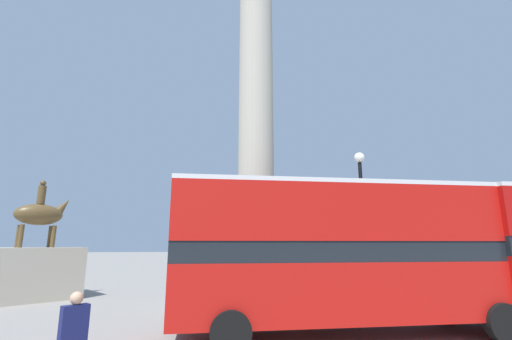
{
  "coord_description": "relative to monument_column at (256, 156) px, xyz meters",
  "views": [
    {
      "loc": [
        -2.8,
        -15.38,
        2.53
      ],
      "look_at": [
        0.0,
        0.0,
        5.91
      ],
      "focal_mm": 24.0,
      "sensor_mm": 36.0,
      "label": 1
    }
  ],
  "objects": [
    {
      "name": "bus_b",
      "position": [
        1.81,
        -5.61,
        -4.24
      ],
      "size": [
        10.38,
        3.21,
        4.28
      ],
      "rotation": [
        0.0,
        0.0,
        -0.04
      ],
      "color": "#B7140F",
      "rests_on": "ground_plane"
    },
    {
      "name": "pedestrian_near_lamp",
      "position": [
        -4.78,
        -8.53,
        -5.65
      ],
      "size": [
        0.47,
        0.41,
        1.71
      ],
      "rotation": [
        0.0,
        0.0,
        3.77
      ],
      "color": "#28282D",
      "rests_on": "ground_plane"
    },
    {
      "name": "equestrian_statue",
      "position": [
        -10.17,
        2.89,
        -5.16
      ],
      "size": [
        4.8,
        4.51,
        5.61
      ],
      "rotation": [
        0.0,
        0.0,
        0.6
      ],
      "color": "#ADA593",
      "rests_on": "ground_plane"
    },
    {
      "name": "ground_plane",
      "position": [
        0.0,
        0.0,
        -6.61
      ],
      "size": [
        200.0,
        200.0,
        0.0
      ],
      "primitive_type": "plane",
      "color": "gray"
    },
    {
      "name": "street_lamp",
      "position": [
        3.4,
        -3.55,
        -3.42
      ],
      "size": [
        0.39,
        0.39,
        5.98
      ],
      "color": "black",
      "rests_on": "ground_plane"
    },
    {
      "name": "monument_column",
      "position": [
        0.0,
        0.0,
        0.0
      ],
      "size": [
        5.97,
        5.97,
        23.02
      ],
      "color": "#ADA593",
      "rests_on": "ground_plane"
    }
  ]
}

